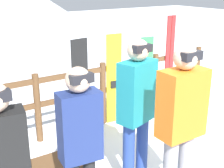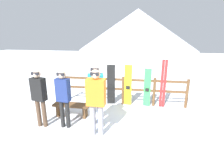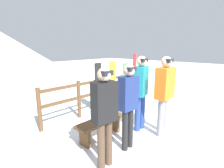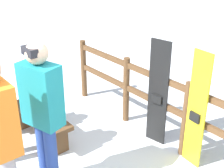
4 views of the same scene
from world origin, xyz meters
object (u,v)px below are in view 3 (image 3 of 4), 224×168
Objects in this scene: bench at (101,125)px; person_orange at (165,91)px; person_black at (105,111)px; snowboard_yellow at (112,84)px; ski_pair_red at (134,77)px; snowboard_green at (125,83)px; snowboard_black_stripe at (98,88)px; person_teal at (141,88)px; person_navy at (128,100)px.

person_orange reaches higher than bench.
person_orange is at bearing -41.03° from bench.
person_black is 3.08m from snowboard_yellow.
ski_pair_red reaches higher than person_black.
snowboard_green is (0.70, -0.00, -0.06)m from snowboard_yellow.
person_black is 2.62m from snowboard_black_stripe.
person_teal reaches higher than snowboard_green.
person_teal reaches higher than person_black.
person_navy is (0.07, -0.68, 0.69)m from bench.
person_black is 1.59m from person_teal.
snowboard_yellow is (0.64, 0.00, 0.01)m from snowboard_black_stripe.
snowboard_black_stripe is (1.02, 1.92, -0.24)m from person_navy.
person_navy is 3.49m from ski_pair_red.
person_teal is at bearing -23.29° from bench.
person_orange is 2.90m from ski_pair_red.
bench is 1.25m from person_teal.
person_teal is at bearing 12.38° from person_black.
ski_pair_red is at bearing 0.10° from snowboard_black_stripe.
snowboard_black_stripe is 1.07× the size of snowboard_green.
person_black is 1.11× the size of snowboard_black_stripe.
ski_pair_red reaches higher than snowboard_yellow.
person_navy is 1.18× the size of snowboard_green.
person_teal reaches higher than snowboard_yellow.
person_navy is 1.09× the size of snowboard_yellow.
bench is 0.67× the size of person_teal.
person_orange is 1.26× the size of snowboard_green.
person_navy is 2.18m from snowboard_black_stripe.
person_black is 0.94× the size of person_teal.
person_teal is (-0.14, 0.53, 0.01)m from person_orange.
snowboard_yellow reaches higher than snowboard_black_stripe.
bench is 2.17m from snowboard_yellow.
snowboard_black_stripe is at bearing 61.96° from person_navy.
snowboard_green is at bearing 26.88° from bench.
bench is at bearing -131.59° from snowboard_black_stripe.
snowboard_green reaches higher than bench.
person_orange is 1.02× the size of ski_pair_red.
person_navy is at bearing -140.91° from snowboard_green.
bench is 1.18m from person_black.
person_orange is at bearing -106.92° from snowboard_yellow.
snowboard_yellow is 1.26m from ski_pair_red.
snowboard_green is (2.43, 1.23, 0.39)m from bench.
person_orange reaches higher than snowboard_green.
person_teal is 1.06× the size of person_navy.
person_black is at bearing -130.97° from snowboard_black_stripe.
person_teal is 1.26× the size of snowboard_green.
person_teal is at bearing -95.77° from snowboard_black_stripe.
snowboard_black_stripe is (1.71, 1.97, -0.24)m from person_black.
person_teal is at bearing -132.62° from snowboard_green.
bench is at bearing 50.10° from person_black.
person_navy is (0.69, 0.06, 0.00)m from person_black.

